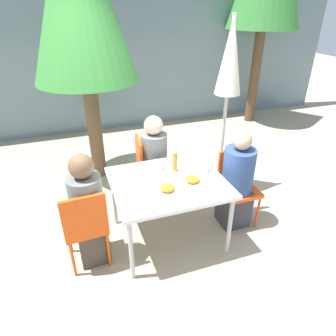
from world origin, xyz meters
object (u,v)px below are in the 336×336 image
Objects in this scene: person_left at (89,213)px; salad_bowl at (200,168)px; chair_far at (148,165)px; person_far at (154,163)px; person_right at (237,183)px; drinking_cup at (159,165)px; chair_left at (85,224)px; closed_umbrella at (229,69)px; bottle at (175,162)px; chair_right at (237,181)px.

person_left reaches higher than salad_bowl.
chair_far reaches higher than salad_bowl.
person_far is (0.90, 0.79, -0.01)m from person_left.
person_right reaches higher than salad_bowl.
person_right is 11.14× the size of drinking_cup.
person_right is (1.68, 0.12, 0.03)m from chair_left.
bottle is (-0.87, -0.55, -0.80)m from closed_umbrella.
salad_bowl is (-0.47, 0.02, 0.25)m from chair_right.
chair_right reaches higher than drinking_cup.
person_far is (-0.79, 0.67, 0.05)m from chair_right.
closed_umbrella is at bearing 94.43° from person_far.
person_left is 0.53× the size of closed_umbrella.
chair_right is 1.04m from person_far.
chair_right is at bearing -122.02° from person_right.
person_left is 1.36× the size of chair_far.
person_right is 0.77m from bottle.
chair_far is 0.73m from bottle.
closed_umbrella reaches higher than chair_far.
chair_right is at bearing -102.25° from closed_umbrella.
closed_umbrella is 12.51× the size of salad_bowl.
person_far is at bearing 57.98° from chair_far.
person_far is 0.53× the size of closed_umbrella.
drinking_cup is at bearing -17.22° from person_right.
chair_left is 1.27m from chair_far.
salad_bowl is at bearing -12.72° from person_right.
person_far reaches higher than person_right.
chair_left is 0.39× the size of closed_umbrella.
drinking_cup is (-0.10, -0.49, 0.23)m from person_far.
person_far is at bearing 78.89° from drinking_cup.
closed_umbrella is at bearing 21.30° from chair_left.
person_far is at bearing 116.39° from salad_bowl.
person_far is 0.76m from salad_bowl.
chair_right is 3.75× the size of bottle.
chair_far is 0.75× the size of person_far.
drinking_cup is at bearing 21.45° from chair_left.
closed_umbrella is at bearing 91.25° from chair_far.
person_right reaches higher than chair_right.
bottle is (0.13, -0.63, 0.34)m from chair_far.
chair_far is at bearing 42.83° from person_left.
drinking_cup is at bearing 150.73° from bottle.
person_left is 0.88m from drinking_cup.
closed_umbrella reaches higher than drinking_cup.
salad_bowl is at bearing 32.36° from person_far.
drinking_cup is (-0.84, 0.27, 0.24)m from person_right.
person_left reaches higher than person_far.
chair_left is 0.75× the size of person_right.
drinking_cup is at bearing 158.17° from salad_bowl.
chair_left is at bearing -41.30° from person_far.
person_left is 2.26m from closed_umbrella.
person_far is 5.02× the size of bottle.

